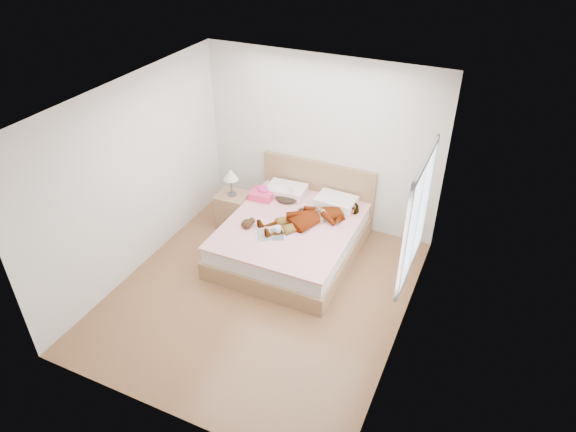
# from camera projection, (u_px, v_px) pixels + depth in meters

# --- Properties ---
(ground) EXTENTS (4.00, 4.00, 0.00)m
(ground) POSITION_uv_depth(u_px,v_px,m) (261.00, 293.00, 6.70)
(ground) COLOR #4B2917
(ground) RESTS_ON ground
(woman) EXTENTS (1.45, 1.52, 0.21)m
(woman) POSITION_uv_depth(u_px,v_px,m) (312.00, 214.00, 7.15)
(woman) COLOR silver
(woman) RESTS_ON bed
(hair) EXTENTS (0.53, 0.59, 0.07)m
(hair) POSITION_uv_depth(u_px,v_px,m) (288.00, 195.00, 7.73)
(hair) COLOR black
(hair) RESTS_ON bed
(phone) EXTENTS (0.10, 0.10, 0.05)m
(phone) POSITION_uv_depth(u_px,v_px,m) (291.00, 189.00, 7.59)
(phone) COLOR silver
(phone) RESTS_ON bed
(room_shell) EXTENTS (4.00, 4.00, 4.00)m
(room_shell) POSITION_uv_depth(u_px,v_px,m) (417.00, 217.00, 5.49)
(room_shell) COLOR white
(room_shell) RESTS_ON ground
(bed) EXTENTS (1.80, 2.08, 1.00)m
(bed) POSITION_uv_depth(u_px,v_px,m) (293.00, 234.00, 7.34)
(bed) COLOR olive
(bed) RESTS_ON ground
(towel) EXTENTS (0.36, 0.30, 0.18)m
(towel) POSITION_uv_depth(u_px,v_px,m) (262.00, 193.00, 7.69)
(towel) COLOR #FD4484
(towel) RESTS_ON bed
(magazine) EXTENTS (0.48, 0.42, 0.02)m
(magazine) POSITION_uv_depth(u_px,v_px,m) (270.00, 235.00, 6.90)
(magazine) COLOR silver
(magazine) RESTS_ON bed
(coffee_mug) EXTENTS (0.13, 0.09, 0.10)m
(coffee_mug) POSITION_uv_depth(u_px,v_px,m) (278.00, 230.00, 6.93)
(coffee_mug) COLOR silver
(coffee_mug) RESTS_ON bed
(plush_toy) EXTENTS (0.20, 0.24, 0.12)m
(plush_toy) POSITION_uv_depth(u_px,v_px,m) (248.00, 223.00, 7.05)
(plush_toy) COLOR #311E0D
(plush_toy) RESTS_ON bed
(nightstand) EXTENTS (0.48, 0.43, 0.98)m
(nightstand) POSITION_uv_depth(u_px,v_px,m) (233.00, 208.00, 7.84)
(nightstand) COLOR olive
(nightstand) RESTS_ON ground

